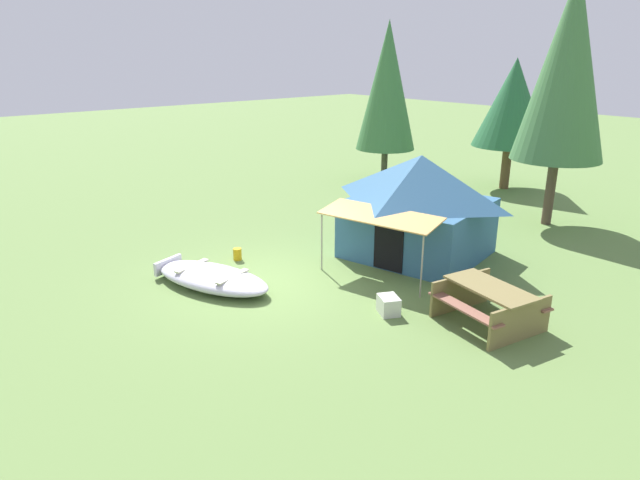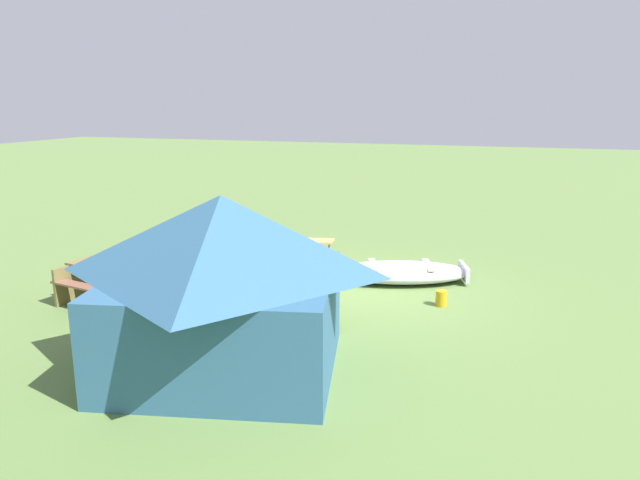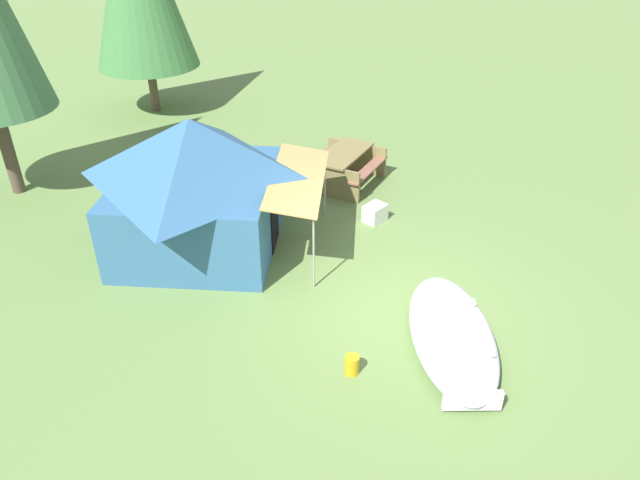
{
  "view_description": "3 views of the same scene",
  "coord_description": "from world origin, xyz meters",
  "px_view_note": "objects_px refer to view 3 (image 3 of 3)",
  "views": [
    {
      "loc": [
        9.42,
        -6.5,
        4.91
      ],
      "look_at": [
        0.22,
        1.3,
        0.78
      ],
      "focal_mm": 31.21,
      "sensor_mm": 36.0,
      "label": 1
    },
    {
      "loc": [
        -2.91,
        11.05,
        3.8
      ],
      "look_at": [
        0.52,
        0.85,
        1.25
      ],
      "focal_mm": 33.52,
      "sensor_mm": 36.0,
      "label": 2
    },
    {
      "loc": [
        -7.91,
        -1.22,
        6.16
      ],
      "look_at": [
        -0.11,
        1.21,
        1.15
      ],
      "focal_mm": 33.67,
      "sensor_mm": 36.0,
      "label": 3
    }
  ],
  "objects_px": {
    "beached_rowboat": "(452,334)",
    "cooler_box": "(375,213)",
    "picnic_table": "(343,164)",
    "canvas_cabin_tent": "(196,182)",
    "fuel_can": "(352,365)"
  },
  "relations": [
    {
      "from": "beached_rowboat",
      "to": "cooler_box",
      "type": "height_order",
      "value": "beached_rowboat"
    },
    {
      "from": "picnic_table",
      "to": "cooler_box",
      "type": "xyz_separation_m",
      "value": [
        -1.51,
        -1.1,
        -0.3
      ]
    },
    {
      "from": "canvas_cabin_tent",
      "to": "cooler_box",
      "type": "height_order",
      "value": "canvas_cabin_tent"
    },
    {
      "from": "beached_rowboat",
      "to": "picnic_table",
      "type": "xyz_separation_m",
      "value": [
        4.92,
        3.07,
        0.27
      ]
    },
    {
      "from": "beached_rowboat",
      "to": "cooler_box",
      "type": "bearing_deg",
      "value": 29.95
    },
    {
      "from": "beached_rowboat",
      "to": "fuel_can",
      "type": "height_order",
      "value": "beached_rowboat"
    },
    {
      "from": "cooler_box",
      "to": "canvas_cabin_tent",
      "type": "bearing_deg",
      "value": 121.63
    },
    {
      "from": "canvas_cabin_tent",
      "to": "fuel_can",
      "type": "bearing_deg",
      "value": -125.26
    },
    {
      "from": "picnic_table",
      "to": "cooler_box",
      "type": "relative_size",
      "value": 4.27
    },
    {
      "from": "beached_rowboat",
      "to": "fuel_can",
      "type": "relative_size",
      "value": 10.64
    },
    {
      "from": "cooler_box",
      "to": "beached_rowboat",
      "type": "bearing_deg",
      "value": -150.05
    },
    {
      "from": "beached_rowboat",
      "to": "cooler_box",
      "type": "distance_m",
      "value": 3.94
    },
    {
      "from": "beached_rowboat",
      "to": "cooler_box",
      "type": "relative_size",
      "value": 7.0
    },
    {
      "from": "canvas_cabin_tent",
      "to": "cooler_box",
      "type": "xyz_separation_m",
      "value": [
        1.84,
        -2.99,
        -1.13
      ]
    },
    {
      "from": "picnic_table",
      "to": "fuel_can",
      "type": "xyz_separation_m",
      "value": [
        -5.94,
        -1.77,
        -0.33
      ]
    }
  ]
}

